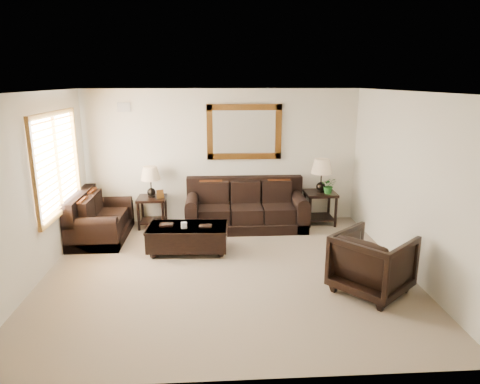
{
  "coord_description": "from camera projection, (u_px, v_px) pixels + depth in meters",
  "views": [
    {
      "loc": [
        -0.18,
        -6.09,
        2.86
      ],
      "look_at": [
        0.25,
        0.6,
        1.1
      ],
      "focal_mm": 32.0,
      "sensor_mm": 36.0,
      "label": 1
    }
  ],
  "objects": [
    {
      "name": "room",
      "position": [
        226.0,
        186.0,
        6.27
      ],
      "size": [
        5.51,
        5.01,
        2.71
      ],
      "color": "gray",
      "rests_on": "ground"
    },
    {
      "name": "window",
      "position": [
        58.0,
        163.0,
        6.92
      ],
      "size": [
        0.07,
        1.96,
        1.66
      ],
      "color": "white",
      "rests_on": "room"
    },
    {
      "name": "mirror",
      "position": [
        244.0,
        132.0,
        8.55
      ],
      "size": [
        1.5,
        0.06,
        1.1
      ],
      "color": "#48230E",
      "rests_on": "room"
    },
    {
      "name": "air_vent",
      "position": [
        124.0,
        107.0,
        8.29
      ],
      "size": [
        0.25,
        0.02,
        0.18
      ],
      "primitive_type": "cube",
      "color": "#999999",
      "rests_on": "room"
    },
    {
      "name": "sofa",
      "position": [
        246.0,
        210.0,
        8.52
      ],
      "size": [
        2.35,
        1.01,
        0.96
      ],
      "color": "black",
      "rests_on": "room"
    },
    {
      "name": "loveseat",
      "position": [
        98.0,
        222.0,
        7.9
      ],
      "size": [
        0.92,
        1.54,
        0.87
      ],
      "rotation": [
        0.0,
        0.0,
        1.57
      ],
      "color": "black",
      "rests_on": "room"
    },
    {
      "name": "end_table_left",
      "position": [
        151.0,
        188.0,
        8.43
      ],
      "size": [
        0.56,
        0.56,
        1.22
      ],
      "color": "black",
      "rests_on": "room"
    },
    {
      "name": "end_table_right",
      "position": [
        321.0,
        182.0,
        8.59
      ],
      "size": [
        0.61,
        0.61,
        1.34
      ],
      "color": "black",
      "rests_on": "room"
    },
    {
      "name": "coffee_table",
      "position": [
        188.0,
        236.0,
        7.29
      ],
      "size": [
        1.39,
        0.8,
        0.57
      ],
      "rotation": [
        0.0,
        0.0,
        -0.06
      ],
      "color": "black",
      "rests_on": "room"
    },
    {
      "name": "armchair",
      "position": [
        373.0,
        260.0,
        5.85
      ],
      "size": [
        1.24,
        1.24,
        0.94
      ],
      "primitive_type": "imported",
      "rotation": [
        0.0,
        0.0,
        2.28
      ],
      "color": "black",
      "rests_on": "floor"
    },
    {
      "name": "potted_plant",
      "position": [
        329.0,
        187.0,
        8.51
      ],
      "size": [
        0.35,
        0.38,
        0.25
      ],
      "primitive_type": "imported",
      "rotation": [
        0.0,
        0.0,
        -0.22
      ],
      "color": "#1D531C",
      "rests_on": "end_table_right"
    }
  ]
}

